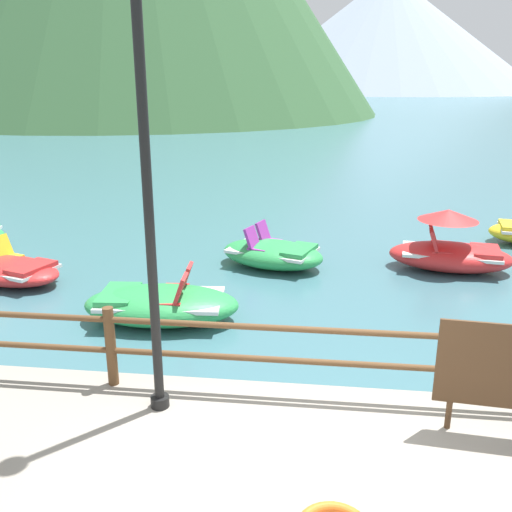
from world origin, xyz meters
TOP-DOWN VIEW (x-y plane):
  - ground_plane at (0.00, 40.00)m, footprint 200.00×200.00m
  - dock_railing at (-0.00, 1.55)m, footprint 23.92×0.12m
  - lamp_post at (-1.72, 1.16)m, footprint 0.28×0.28m
  - sign_board at (1.68, 1.08)m, footprint 1.18×0.16m
  - pedal_boat_2 at (-6.03, 5.62)m, footprint 2.64×1.91m
  - pedal_boat_3 at (-2.58, 4.18)m, footprint 2.59×1.51m
  - pedal_boat_4 at (2.58, 7.35)m, footprint 2.59×1.58m
  - pedal_boat_5 at (-1.03, 7.13)m, footprint 2.50×1.98m
  - distant_peak at (14.36, 147.80)m, footprint 75.45×75.45m

SIDE VIEW (x-z plane):
  - ground_plane at x=0.00m, z-range 0.00..0.00m
  - pedal_boat_2 at x=-6.03m, z-range -0.16..0.65m
  - pedal_boat_5 at x=-1.03m, z-range -0.15..0.72m
  - pedal_boat_3 at x=-2.58m, z-range -0.15..0.74m
  - pedal_boat_4 at x=2.58m, z-range -0.21..1.04m
  - dock_railing at x=0.00m, z-range 0.51..1.46m
  - sign_board at x=1.68m, z-range 0.53..1.72m
  - lamp_post at x=-1.72m, z-range 0.84..5.42m
  - distant_peak at x=14.36m, z-range 0.00..27.70m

